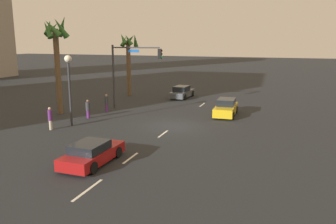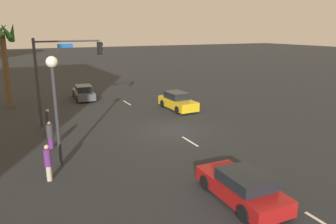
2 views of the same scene
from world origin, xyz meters
The scene contains 13 objects.
ground_plane centered at (0.00, 0.00, 0.00)m, with size 220.00×220.00×0.00m, color #232628.
lane_stripe_2 centered at (-7.86, 0.00, 0.01)m, with size 1.95×0.14×0.01m, color silver.
lane_stripe_3 centered at (-2.38, 0.00, 0.01)m, with size 1.94×0.14×0.01m, color silver.
lane_stripe_4 centered at (9.58, 0.00, 0.01)m, with size 2.11×0.14×0.01m, color silver.
car_0 centered at (-9.35, 1.62, 0.59)m, with size 4.29×1.98×1.25m.
car_1 centered at (13.14, 3.30, 0.64)m, with size 4.44×1.97×1.40m.
car_2 centered at (5.36, -3.20, 0.67)m, with size 4.35×1.92×1.47m.
traffic_signal centered at (5.39, 6.29, 4.21)m, with size 0.87×5.04×6.20m.
streetlamp centered at (-2.45, 7.71, 3.93)m, with size 0.56×0.56×5.54m.
pedestrian_0 centered at (3.11, 7.67, 0.89)m, with size 0.45×0.45×1.69m.
pedestrian_1 centered at (-4.08, 8.45, 0.93)m, with size 0.44×0.44×1.75m.
pedestrian_2 centered at (0.24, 7.88, 0.85)m, with size 0.48×0.48×1.63m.
palm_tree_0 centered at (12.70, 9.88, 5.18)m, with size 2.18×2.33×7.51m.
Camera 2 is at (-18.47, 9.43, 6.75)m, focal length 33.87 mm.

